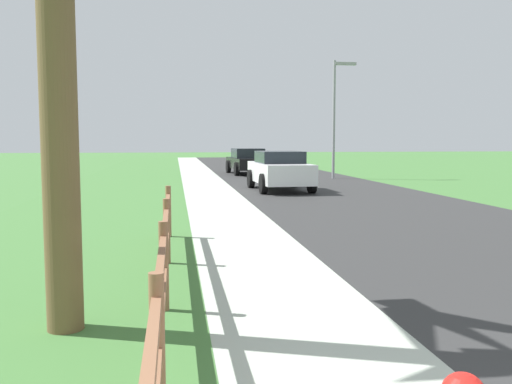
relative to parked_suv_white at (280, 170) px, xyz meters
The scene contains 8 objects.
ground_plane 5.81m from the parked_suv_white, 107.13° to the left, with size 120.00×120.00×0.00m, color #417437.
road_asphalt 7.75m from the parked_suv_white, 76.46° to the left, with size 7.00×66.00×0.01m, color #303030.
curb_concrete 8.88m from the parked_suv_white, 122.05° to the left, with size 6.00×66.00×0.01m, color #ADB5A6.
grass_verge 9.76m from the parked_suv_white, 129.56° to the left, with size 5.00×66.00×0.00m, color #417437.
rail_fence 15.36m from the parked_suv_white, 105.71° to the right, with size 0.11×9.95×1.04m.
parked_suv_white is the anchor object (origin of this frame).
parked_car_black 10.39m from the parked_suv_white, 89.27° to the left, with size 2.28×4.64×1.46m.
street_lamp 7.76m from the parked_suv_white, 56.40° to the left, with size 1.17×0.20×5.88m.
Camera 1 is at (-2.33, -1.61, 1.96)m, focal length 38.98 mm.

